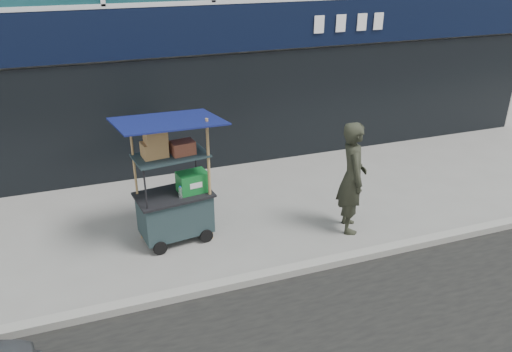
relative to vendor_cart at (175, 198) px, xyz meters
name	(u,v)px	position (x,y,z in m)	size (l,w,h in m)	color
ground	(289,266)	(1.42, -1.34, -0.74)	(80.00, 80.00, 0.00)	slate
curb	(294,270)	(1.42, -1.54, -0.68)	(80.00, 0.18, 0.12)	gray
vendor_cart	(175,198)	(0.00, 0.00, 0.00)	(1.70, 1.31, 2.11)	#1B2C2F
vendor_man	(352,178)	(2.80, -0.65, 0.21)	(0.69, 0.45, 1.90)	#282A1F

